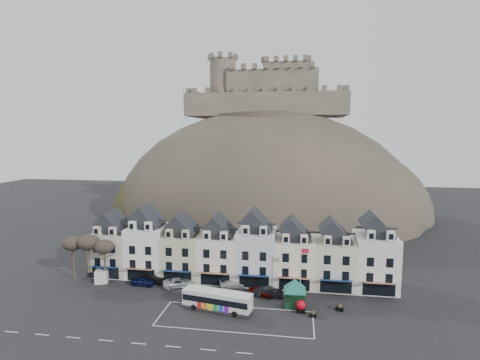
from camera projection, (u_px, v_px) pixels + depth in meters
name	position (u px, v px, depth m)	size (l,w,h in m)	color
ground	(220.00, 322.00, 52.69)	(300.00, 300.00, 0.00)	black
coach_bay_markings	(235.00, 319.00, 53.61)	(22.00, 7.50, 0.01)	silver
townhouse_terrace	(239.00, 251.00, 67.69)	(54.40, 9.35, 11.80)	beige
castle_hill	(268.00, 216.00, 120.10)	(100.00, 76.00, 68.00)	#3A362C
castle	(269.00, 92.00, 122.22)	(50.20, 22.20, 22.00)	brown
tree_left_far	(73.00, 244.00, 66.62)	(3.61, 3.61, 8.24)	#3B3126
tree_left_mid	(88.00, 243.00, 66.12)	(3.78, 3.78, 8.64)	#3B3126
tree_left_near	(104.00, 247.00, 65.74)	(3.43, 3.43, 7.84)	#3B3126
bus	(217.00, 300.00, 55.99)	(10.83, 4.35, 2.98)	#262628
bus_shelter	(295.00, 285.00, 57.14)	(6.80, 6.80, 4.32)	black
red_buoy	(301.00, 306.00, 55.55)	(1.46, 1.46, 1.80)	black
flagpole	(301.00, 270.00, 58.84)	(1.28, 0.14, 8.80)	silver
white_van	(103.00, 273.00, 68.07)	(3.65, 5.34, 2.24)	silver
planter_west	(340.00, 307.00, 55.95)	(1.23, 0.87, 1.12)	black
planter_east	(313.00, 314.00, 54.07)	(1.03, 0.68, 0.97)	black
car_navy	(143.00, 281.00, 65.34)	(1.71, 4.25, 1.45)	#0B1138
car_black	(153.00, 278.00, 66.64)	(1.68, 4.81, 1.58)	black
car_silver	(179.00, 283.00, 64.76)	(2.51, 5.37, 1.52)	silver
car_white	(232.00, 284.00, 64.44)	(1.79, 4.41, 1.28)	silver
car_maroon	(261.00, 292.00, 61.19)	(1.62, 4.03, 1.37)	#570B05
car_charcoal	(268.00, 291.00, 60.99)	(1.66, 4.77, 1.57)	black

